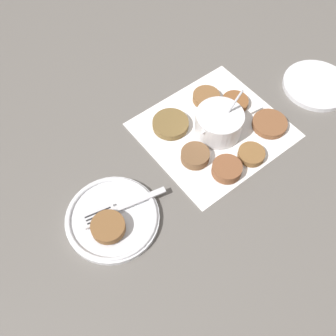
# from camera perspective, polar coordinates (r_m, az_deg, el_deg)

# --- Properties ---
(ground_plane) EXTENTS (4.00, 4.00, 0.00)m
(ground_plane) POSITION_cam_1_polar(r_m,az_deg,el_deg) (0.89, 7.32, 6.10)
(ground_plane) COLOR #605B56
(napkin) EXTENTS (0.34, 0.32, 0.00)m
(napkin) POSITION_cam_1_polar(r_m,az_deg,el_deg) (0.88, 6.81, 5.38)
(napkin) COLOR white
(napkin) RESTS_ON ground_plane
(sauce_bowl) EXTENTS (0.11, 0.10, 0.11)m
(sauce_bowl) POSITION_cam_1_polar(r_m,az_deg,el_deg) (0.86, 7.36, 6.38)
(sauce_bowl) COLOR silver
(sauce_bowl) RESTS_ON napkin
(fritter_0) EXTENTS (0.08, 0.08, 0.02)m
(fritter_0) POSITION_cam_1_polar(r_m,az_deg,el_deg) (0.88, 0.38, 6.40)
(fritter_0) COLOR brown
(fritter_0) RESTS_ON napkin
(fritter_1) EXTENTS (0.06, 0.06, 0.02)m
(fritter_1) POSITION_cam_1_polar(r_m,az_deg,el_deg) (0.82, 3.96, 1.79)
(fritter_1) COLOR brown
(fritter_1) RESTS_ON napkin
(fritter_2) EXTENTS (0.06, 0.06, 0.02)m
(fritter_2) POSITION_cam_1_polar(r_m,az_deg,el_deg) (0.93, 5.57, 10.16)
(fritter_2) COLOR brown
(fritter_2) RESTS_ON napkin
(fritter_3) EXTENTS (0.08, 0.08, 0.01)m
(fritter_3) POSITION_cam_1_polar(r_m,az_deg,el_deg) (0.91, 14.53, 6.23)
(fritter_3) COLOR brown
(fritter_3) RESTS_ON napkin
(fritter_4) EXTENTS (0.06, 0.06, 0.02)m
(fritter_4) POSITION_cam_1_polar(r_m,az_deg,el_deg) (0.81, 8.54, -0.15)
(fritter_4) COLOR brown
(fritter_4) RESTS_ON napkin
(fritter_5) EXTENTS (0.06, 0.06, 0.02)m
(fritter_5) POSITION_cam_1_polar(r_m,az_deg,el_deg) (0.85, 12.00, 1.96)
(fritter_5) COLOR brown
(fritter_5) RESTS_ON napkin
(fritter_6) EXTENTS (0.06, 0.06, 0.01)m
(fritter_6) POSITION_cam_1_polar(r_m,az_deg,el_deg) (0.93, 9.69, 9.42)
(fritter_6) COLOR brown
(fritter_6) RESTS_ON napkin
(serving_plate) EXTENTS (0.18, 0.18, 0.02)m
(serving_plate) POSITION_cam_1_polar(r_m,az_deg,el_deg) (0.76, -7.90, -7.36)
(serving_plate) COLOR silver
(serving_plate) RESTS_ON ground_plane
(fritter_on_plate) EXTENTS (0.06, 0.06, 0.02)m
(fritter_on_plate) POSITION_cam_1_polar(r_m,az_deg,el_deg) (0.74, -8.68, -8.45)
(fritter_on_plate) COLOR brown
(fritter_on_plate) RESTS_ON serving_plate
(fork) EXTENTS (0.17, 0.08, 0.00)m
(fork) POSITION_cam_1_polar(r_m,az_deg,el_deg) (0.76, -7.60, -5.97)
(fork) COLOR silver
(fork) RESTS_ON serving_plate
(extra_saucer) EXTENTS (0.16, 0.16, 0.01)m
(extra_saucer) POSITION_cam_1_polar(r_m,az_deg,el_deg) (1.02, 20.75, 11.18)
(extra_saucer) COLOR silver
(extra_saucer) RESTS_ON ground_plane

